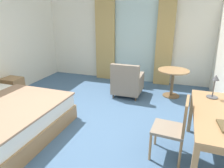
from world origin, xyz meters
TOP-DOWN VIEW (x-y plane):
  - ground at (0.00, 0.00)m, footprint 5.62×6.66m
  - wall_back at (0.00, 3.07)m, footprint 5.22×0.12m
  - balcony_glass_door at (0.29, 2.99)m, footprint 1.33×0.02m
  - curtain_panel_left at (-0.59, 2.89)m, footprint 0.59×0.10m
  - curtain_panel_right at (1.18, 2.89)m, footprint 0.47×0.10m
  - nightstand at (-2.23, 0.71)m, footprint 0.44×0.39m
  - writing_desk at (2.14, -0.28)m, footprint 0.59×1.55m
  - desk_chair at (1.65, -0.33)m, footprint 0.47×0.46m
  - desk_lamp at (2.14, 0.21)m, footprint 0.16×0.17m
  - armchair_by_window at (0.44, 1.70)m, footprint 0.69×0.77m
  - round_cafe_table at (1.51, 2.03)m, footprint 0.75×0.75m

SIDE VIEW (x-z plane):
  - ground at x=0.00m, z-range -0.10..0.00m
  - nightstand at x=-2.23m, z-range 0.00..0.49m
  - armchair_by_window at x=0.44m, z-range -0.09..0.77m
  - desk_chair at x=1.65m, z-range 0.05..0.97m
  - round_cafe_table at x=1.51m, z-range 0.17..0.86m
  - writing_desk at x=2.14m, z-range 0.30..1.07m
  - desk_lamp at x=2.14m, z-range 0.81..1.18m
  - balcony_glass_door at x=0.29m, z-range 0.00..2.34m
  - curtain_panel_left at x=-0.59m, z-range 0.00..2.55m
  - curtain_panel_right at x=1.18m, z-range 0.00..2.55m
  - wall_back at x=0.00m, z-range 0.00..2.66m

